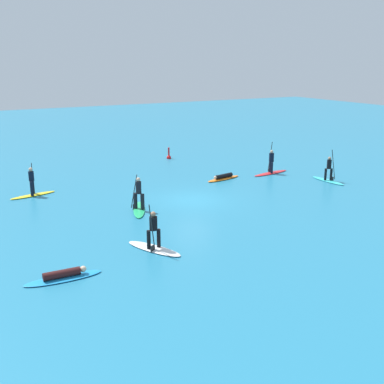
{
  "coord_description": "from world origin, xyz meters",
  "views": [
    {
      "loc": [
        -13.16,
        -23.75,
        8.11
      ],
      "look_at": [
        0.0,
        0.0,
        0.5
      ],
      "focal_mm": 44.4,
      "sensor_mm": 36.0,
      "label": 1
    }
  ],
  "objects_px": {
    "surfer_on_red_board": "(271,167)",
    "surfer_on_teal_board": "(328,175)",
    "surfer_on_orange_board": "(223,178)",
    "surfer_on_blue_board": "(64,276)",
    "surfer_on_white_board": "(154,240)",
    "marker_buoy": "(169,156)",
    "surfer_on_yellow_board": "(32,188)",
    "surfer_on_green_board": "(139,203)"
  },
  "relations": [
    {
      "from": "surfer_on_white_board",
      "to": "surfer_on_red_board",
      "type": "xyz_separation_m",
      "value": [
        13.57,
        9.04,
        0.05
      ]
    },
    {
      "from": "surfer_on_white_board",
      "to": "surfer_on_red_board",
      "type": "relative_size",
      "value": 0.88
    },
    {
      "from": "surfer_on_white_board",
      "to": "surfer_on_green_board",
      "type": "relative_size",
      "value": 0.98
    },
    {
      "from": "surfer_on_red_board",
      "to": "surfer_on_teal_board",
      "type": "bearing_deg",
      "value": -69.57
    },
    {
      "from": "surfer_on_green_board",
      "to": "surfer_on_teal_board",
      "type": "height_order",
      "value": "surfer_on_teal_board"
    },
    {
      "from": "surfer_on_red_board",
      "to": "surfer_on_teal_board",
      "type": "relative_size",
      "value": 1.17
    },
    {
      "from": "surfer_on_teal_board",
      "to": "surfer_on_orange_board",
      "type": "bearing_deg",
      "value": -124.66
    },
    {
      "from": "surfer_on_green_board",
      "to": "surfer_on_blue_board",
      "type": "relative_size",
      "value": 1.0
    },
    {
      "from": "surfer_on_orange_board",
      "to": "surfer_on_teal_board",
      "type": "bearing_deg",
      "value": 135.83
    },
    {
      "from": "surfer_on_red_board",
      "to": "surfer_on_blue_board",
      "type": "bearing_deg",
      "value": -158.89
    },
    {
      "from": "surfer_on_white_board",
      "to": "surfer_on_red_board",
      "type": "height_order",
      "value": "surfer_on_red_board"
    },
    {
      "from": "surfer_on_blue_board",
      "to": "surfer_on_yellow_board",
      "type": "xyz_separation_m",
      "value": [
        1.29,
        12.43,
        0.37
      ]
    },
    {
      "from": "marker_buoy",
      "to": "surfer_on_blue_board",
      "type": "bearing_deg",
      "value": -126.35
    },
    {
      "from": "marker_buoy",
      "to": "surfer_on_yellow_board",
      "type": "bearing_deg",
      "value": -153.7
    },
    {
      "from": "surfer_on_white_board",
      "to": "surfer_on_teal_board",
      "type": "bearing_deg",
      "value": 83.44
    },
    {
      "from": "surfer_on_white_board",
      "to": "surfer_on_yellow_board",
      "type": "height_order",
      "value": "surfer_on_white_board"
    },
    {
      "from": "surfer_on_orange_board",
      "to": "marker_buoy",
      "type": "bearing_deg",
      "value": -100.1
    },
    {
      "from": "surfer_on_orange_board",
      "to": "surfer_on_red_board",
      "type": "height_order",
      "value": "surfer_on_red_board"
    },
    {
      "from": "marker_buoy",
      "to": "surfer_on_teal_board",
      "type": "bearing_deg",
      "value": -63.11
    },
    {
      "from": "marker_buoy",
      "to": "surfer_on_white_board",
      "type": "bearing_deg",
      "value": -118.19
    },
    {
      "from": "surfer_on_green_board",
      "to": "surfer_on_yellow_board",
      "type": "distance_m",
      "value": 7.47
    },
    {
      "from": "surfer_on_yellow_board",
      "to": "marker_buoy",
      "type": "relative_size",
      "value": 2.78
    },
    {
      "from": "surfer_on_green_board",
      "to": "surfer_on_yellow_board",
      "type": "bearing_deg",
      "value": 61.39
    },
    {
      "from": "surfer_on_green_board",
      "to": "marker_buoy",
      "type": "relative_size",
      "value": 2.87
    },
    {
      "from": "surfer_on_teal_board",
      "to": "surfer_on_blue_board",
      "type": "xyz_separation_m",
      "value": [
        -19.84,
        -6.3,
        -0.3
      ]
    },
    {
      "from": "surfer_on_yellow_board",
      "to": "surfer_on_white_board",
      "type": "bearing_deg",
      "value": -87.92
    },
    {
      "from": "surfer_on_teal_board",
      "to": "surfer_on_blue_board",
      "type": "height_order",
      "value": "surfer_on_teal_board"
    },
    {
      "from": "surfer_on_blue_board",
      "to": "marker_buoy",
      "type": "height_order",
      "value": "marker_buoy"
    },
    {
      "from": "surfer_on_white_board",
      "to": "surfer_on_blue_board",
      "type": "height_order",
      "value": "surfer_on_white_board"
    },
    {
      "from": "surfer_on_orange_board",
      "to": "surfer_on_blue_board",
      "type": "height_order",
      "value": "surfer_on_blue_board"
    },
    {
      "from": "surfer_on_teal_board",
      "to": "surfer_on_yellow_board",
      "type": "height_order",
      "value": "surfer_on_teal_board"
    },
    {
      "from": "surfer_on_white_board",
      "to": "surfer_on_orange_board",
      "type": "bearing_deg",
      "value": 108.67
    },
    {
      "from": "surfer_on_orange_board",
      "to": "surfer_on_blue_board",
      "type": "bearing_deg",
      "value": 25.4
    },
    {
      "from": "surfer_on_white_board",
      "to": "marker_buoy",
      "type": "distance_m",
      "value": 19.91
    },
    {
      "from": "surfer_on_orange_board",
      "to": "surfer_on_yellow_board",
      "type": "height_order",
      "value": "surfer_on_yellow_board"
    },
    {
      "from": "surfer_on_teal_board",
      "to": "surfer_on_red_board",
      "type": "bearing_deg",
      "value": -152.93
    },
    {
      "from": "surfer_on_teal_board",
      "to": "surfer_on_white_board",
      "type": "bearing_deg",
      "value": -72.84
    },
    {
      "from": "surfer_on_white_board",
      "to": "surfer_on_green_board",
      "type": "distance_m",
      "value": 5.78
    },
    {
      "from": "surfer_on_green_board",
      "to": "surfer_on_blue_board",
      "type": "bearing_deg",
      "value": 161.74
    },
    {
      "from": "surfer_on_white_board",
      "to": "surfer_on_green_board",
      "type": "bearing_deg",
      "value": 138.24
    },
    {
      "from": "surfer_on_yellow_board",
      "to": "surfer_on_green_board",
      "type": "bearing_deg",
      "value": -64.59
    },
    {
      "from": "surfer_on_orange_board",
      "to": "marker_buoy",
      "type": "distance_m",
      "value": 8.3
    }
  ]
}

